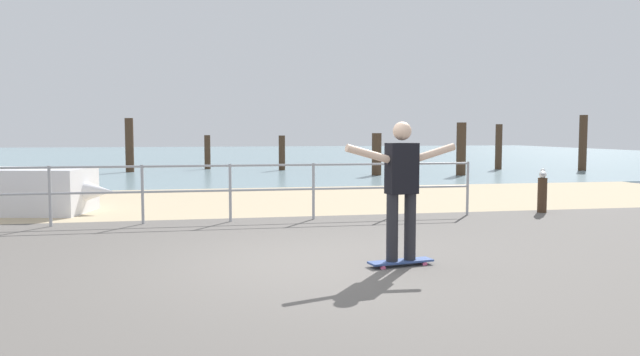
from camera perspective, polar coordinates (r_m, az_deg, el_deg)
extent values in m
cube|color=#605B56|center=(6.47, 0.44, -10.05)|extent=(24.00, 10.00, 0.04)
cube|color=tan|center=(14.29, -5.87, -2.13)|extent=(24.00, 6.00, 0.04)
cube|color=#75939E|center=(42.19, -9.20, 2.12)|extent=(72.00, 50.00, 0.04)
cylinder|color=#9EA0A5|center=(11.10, -24.21, -1.63)|extent=(0.05, 0.05, 1.05)
cylinder|color=#9EA0A5|center=(10.85, -16.46, -1.56)|extent=(0.05, 0.05, 1.05)
cylinder|color=#9EA0A5|center=(10.81, -8.50, -1.45)|extent=(0.05, 0.05, 1.05)
cylinder|color=#9EA0A5|center=(10.97, -0.63, -1.31)|extent=(0.05, 0.05, 1.05)
cylinder|color=#9EA0A5|center=(11.34, 6.88, -1.16)|extent=(0.05, 0.05, 1.05)
cylinder|color=#9EA0A5|center=(11.88, 13.80, -1.01)|extent=(0.05, 0.05, 1.05)
cylinder|color=#9EA0A5|center=(10.81, -16.52, 1.05)|extent=(12.03, 0.04, 0.04)
cylinder|color=#9EA0A5|center=(10.85, -16.46, -1.28)|extent=(12.03, 0.04, 0.04)
cone|color=silver|center=(12.70, -21.30, -1.18)|extent=(1.23, 0.97, 0.77)
cube|color=#334C8C|center=(7.31, 7.66, -7.83)|extent=(0.82, 0.34, 0.02)
cylinder|color=#E5598C|center=(7.52, 9.24, -7.83)|extent=(0.06, 0.04, 0.06)
cylinder|color=#E5598C|center=(7.39, 9.88, -8.06)|extent=(0.06, 0.04, 0.06)
cylinder|color=#E5598C|center=(7.26, 5.40, -8.24)|extent=(0.06, 0.04, 0.06)
cylinder|color=#E5598C|center=(7.12, 5.98, -8.49)|extent=(0.06, 0.04, 0.06)
cylinder|color=#26262B|center=(7.29, 8.52, -4.58)|extent=(0.14, 0.14, 0.80)
cylinder|color=#26262B|center=(7.17, 6.85, -4.70)|extent=(0.14, 0.14, 0.80)
cube|color=black|center=(7.15, 7.75, 0.91)|extent=(0.39, 0.26, 0.60)
sphere|color=beige|center=(7.14, 7.79, 4.43)|extent=(0.22, 0.22, 0.22)
cylinder|color=beige|center=(7.37, 10.80, 2.36)|extent=(0.56, 0.19, 0.23)
cylinder|color=beige|center=(6.94, 4.55, 2.30)|extent=(0.56, 0.19, 0.23)
cylinder|color=#422D1E|center=(12.71, 20.30, -1.58)|extent=(0.18, 0.18, 0.71)
ellipsoid|color=white|center=(12.68, 20.35, 0.33)|extent=(0.29, 0.35, 0.14)
sphere|color=white|center=(12.87, 20.36, 0.65)|extent=(0.09, 0.09, 0.09)
cone|color=gold|center=(12.92, 20.36, 0.66)|extent=(0.05, 0.06, 0.02)
cube|color=slate|center=(12.52, 20.35, 0.33)|extent=(0.13, 0.14, 0.02)
cylinder|color=#422D1E|center=(25.19, -17.60, 2.96)|extent=(0.33, 0.33, 2.17)
cylinder|color=#422D1E|center=(26.46, -10.61, 2.41)|extent=(0.26, 0.26, 1.48)
cylinder|color=#422D1E|center=(25.26, -3.63, 2.37)|extent=(0.27, 0.27, 1.47)
cylinder|color=#422D1E|center=(22.33, 5.38, 2.23)|extent=(0.36, 0.36, 1.58)
cylinder|color=#422D1E|center=(22.82, 13.22, 2.67)|extent=(0.35, 0.35, 1.97)
cylinder|color=#422D1E|center=(26.87, 16.56, 2.83)|extent=(0.29, 0.29, 1.95)
cylinder|color=#422D1E|center=(27.27, 23.63, 3.05)|extent=(0.32, 0.32, 2.32)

